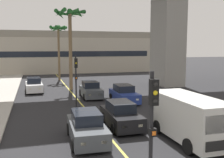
# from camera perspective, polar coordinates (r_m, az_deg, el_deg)

# --- Properties ---
(lane_stripe_center) EXTENTS (0.14, 56.00, 0.01)m
(lane_stripe_center) POSITION_cam_1_polar(r_m,az_deg,el_deg) (23.84, -6.87, -4.97)
(lane_stripe_center) COLOR #DBCC4C
(lane_stripe_center) RESTS_ON ground
(pier_building_backdrop) EXTENTS (38.89, 8.04, 7.70)m
(pier_building_backdrop) POSITION_cam_1_polar(r_m,az_deg,el_deg) (52.23, -12.32, 5.57)
(pier_building_backdrop) COLOR #BCB29E
(pier_building_backdrop) RESTS_ON ground
(car_queue_front) EXTENTS (1.95, 4.16, 1.56)m
(car_queue_front) POSITION_cam_1_polar(r_m,az_deg,el_deg) (30.19, -16.33, -1.31)
(car_queue_front) COLOR white
(car_queue_front) RESTS_ON ground
(car_queue_second) EXTENTS (1.88, 4.13, 1.56)m
(car_queue_second) POSITION_cam_1_polar(r_m,az_deg,el_deg) (16.51, 1.92, -7.75)
(car_queue_second) COLOR black
(car_queue_second) RESTS_ON ground
(car_queue_third) EXTENTS (1.89, 4.13, 1.56)m
(car_queue_third) POSITION_cam_1_polar(r_m,az_deg,el_deg) (23.56, 2.59, -3.29)
(car_queue_third) COLOR navy
(car_queue_third) RESTS_ON ground
(car_queue_fourth) EXTENTS (1.96, 4.16, 1.56)m
(car_queue_fourth) POSITION_cam_1_polar(r_m,az_deg,el_deg) (14.15, -5.43, -10.29)
(car_queue_fourth) COLOR #4C5156
(car_queue_fourth) RESTS_ON ground
(car_queue_fifth) EXTENTS (1.93, 4.15, 1.56)m
(car_queue_fifth) POSITION_cam_1_polar(r_m,az_deg,el_deg) (25.88, -4.58, -2.38)
(car_queue_fifth) COLOR #4C5156
(car_queue_fifth) RESTS_ON ground
(delivery_van) EXTENTS (2.18, 5.26, 2.36)m
(delivery_van) POSITION_cam_1_polar(r_m,az_deg,el_deg) (14.46, 16.09, -7.84)
(delivery_van) COLOR silver
(delivery_van) RESTS_ON ground
(traffic_light_median_near) EXTENTS (0.24, 0.37, 4.20)m
(traffic_light_median_near) POSITION_cam_1_polar(r_m,az_deg,el_deg) (8.03, 8.59, -8.99)
(traffic_light_median_near) COLOR black
(traffic_light_median_near) RESTS_ON ground
(traffic_light_median_far) EXTENTS (0.24, 0.37, 4.20)m
(traffic_light_median_far) POSITION_cam_1_polar(r_m,az_deg,el_deg) (21.56, -7.70, 1.05)
(traffic_light_median_far) COLOR black
(traffic_light_median_far) RESTS_ON ground
(palm_tree_near_median) EXTENTS (2.64, 2.65, 7.99)m
(palm_tree_near_median) POSITION_cam_1_polar(r_m,az_deg,el_deg) (39.87, -11.40, 9.41)
(palm_tree_near_median) COLOR brown
(palm_tree_near_median) RESTS_ON ground
(palm_tree_mid_median) EXTENTS (3.60, 3.64, 9.09)m
(palm_tree_mid_median) POSITION_cam_1_polar(r_m,az_deg,el_deg) (30.75, -8.95, 11.42)
(palm_tree_mid_median) COLOR brown
(palm_tree_mid_median) RESTS_ON ground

